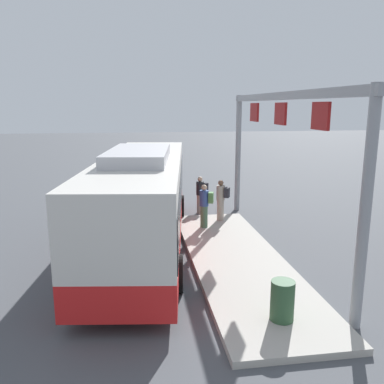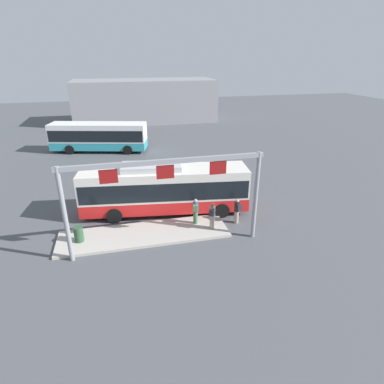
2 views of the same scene
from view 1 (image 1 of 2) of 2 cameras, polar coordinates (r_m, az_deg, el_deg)
name	(u,v)px [view 1 (image 1 of 2)]	position (r m, az deg, el deg)	size (l,w,h in m)	color
ground_plane	(144,248)	(13.87, -6.84, -7.91)	(120.00, 120.00, 0.00)	#4C4F54
platform_curb	(237,260)	(12.61, 6.45, -9.61)	(10.00, 2.80, 0.16)	#B2ADA3
bus_main	(143,196)	(13.35, -7.03, -0.60)	(11.21, 3.93, 3.46)	red
person_boarding	(201,194)	(17.86, 1.24, -0.26)	(0.41, 0.57, 1.67)	gray
person_waiting_near	(221,199)	(16.19, 4.20, -1.02)	(0.52, 0.60, 1.67)	gray
person_waiting_mid	(205,205)	(15.24, 1.85, -1.84)	(0.44, 0.59, 1.67)	#476B4C
platform_sign_gantry	(280,135)	(13.32, 12.38, 7.92)	(10.57, 0.24, 5.20)	gray
trash_bin	(282,301)	(9.21, 12.77, -14.87)	(0.52, 0.52, 0.90)	#2D5133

